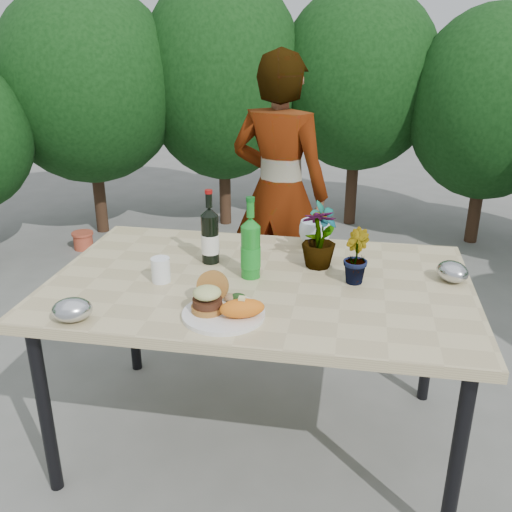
% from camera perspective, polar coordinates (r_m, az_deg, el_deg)
% --- Properties ---
extents(ground, '(80.00, 80.00, 0.00)m').
position_cam_1_polar(ground, '(2.59, 0.33, -17.66)').
color(ground, slate).
rests_on(ground, ground).
extents(patio_table, '(1.60, 1.00, 0.75)m').
position_cam_1_polar(patio_table, '(2.21, 0.37, -3.73)').
color(patio_table, '#C6B584').
rests_on(patio_table, ground).
extents(shrub_hedge, '(6.93, 5.09, 2.11)m').
position_cam_1_polar(shrub_hedge, '(3.69, 6.26, 13.90)').
color(shrub_hedge, '#382316').
rests_on(shrub_hedge, ground).
extents(dinner_plate, '(0.28, 0.28, 0.01)m').
position_cam_1_polar(dinner_plate, '(1.92, -3.26, -5.82)').
color(dinner_plate, white).
rests_on(dinner_plate, patio_table).
extents(burger_stack, '(0.11, 0.16, 0.11)m').
position_cam_1_polar(burger_stack, '(1.93, -4.76, -4.02)').
color(burger_stack, '#B7722D').
rests_on(burger_stack, dinner_plate).
extents(sweet_potato, '(0.17, 0.12, 0.06)m').
position_cam_1_polar(sweet_potato, '(1.88, -1.40, -5.25)').
color(sweet_potato, orange).
rests_on(sweet_potato, dinner_plate).
extents(grilled_veg, '(0.08, 0.05, 0.03)m').
position_cam_1_polar(grilled_veg, '(1.99, -2.17, -4.13)').
color(grilled_veg, olive).
rests_on(grilled_veg, dinner_plate).
extents(wine_bottle, '(0.07, 0.07, 0.31)m').
position_cam_1_polar(wine_bottle, '(2.32, -4.62, 1.99)').
color(wine_bottle, black).
rests_on(wine_bottle, patio_table).
extents(sparkling_water, '(0.08, 0.08, 0.32)m').
position_cam_1_polar(sparkling_water, '(2.17, -0.55, 0.75)').
color(sparkling_water, '#167E21').
rests_on(sparkling_water, patio_table).
extents(plastic_cup, '(0.07, 0.07, 0.09)m').
position_cam_1_polar(plastic_cup, '(2.19, -9.50, -1.37)').
color(plastic_cup, white).
rests_on(plastic_cup, patio_table).
extents(seedling_left, '(0.15, 0.16, 0.25)m').
position_cam_1_polar(seedling_left, '(2.34, 6.73, 2.39)').
color(seedling_left, '#1F521C').
rests_on(seedling_left, patio_table).
extents(seedling_mid, '(0.12, 0.14, 0.21)m').
position_cam_1_polar(seedling_mid, '(2.17, 9.86, -0.02)').
color(seedling_mid, '#255F20').
rests_on(seedling_mid, patio_table).
extents(seedling_right, '(0.17, 0.17, 0.24)m').
position_cam_1_polar(seedling_right, '(2.28, 6.31, 1.79)').
color(seedling_right, '#256121').
rests_on(seedling_right, patio_table).
extents(blue_bowl, '(0.16, 0.16, 0.11)m').
position_cam_1_polar(blue_bowl, '(2.54, 5.90, 2.33)').
color(blue_bowl, silver).
rests_on(blue_bowl, patio_table).
extents(foil_packet_left, '(0.16, 0.15, 0.08)m').
position_cam_1_polar(foil_packet_left, '(1.98, -17.91, -5.13)').
color(foil_packet_left, '#BABCC2').
rests_on(foil_packet_left, patio_table).
extents(foil_packet_right, '(0.16, 0.17, 0.08)m').
position_cam_1_polar(foil_packet_right, '(2.29, 19.05, -1.48)').
color(foil_packet_right, '#B1B3B8').
rests_on(foil_packet_right, patio_table).
extents(person, '(0.64, 0.49, 1.56)m').
position_cam_1_polar(person, '(3.24, 2.36, 6.31)').
color(person, '#936949').
rests_on(person, ground).
extents(terracotta_pot, '(0.17, 0.17, 0.14)m').
position_cam_1_polar(terracotta_pot, '(4.74, -16.90, 1.52)').
color(terracotta_pot, '#C14C31').
rests_on(terracotta_pot, ground).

